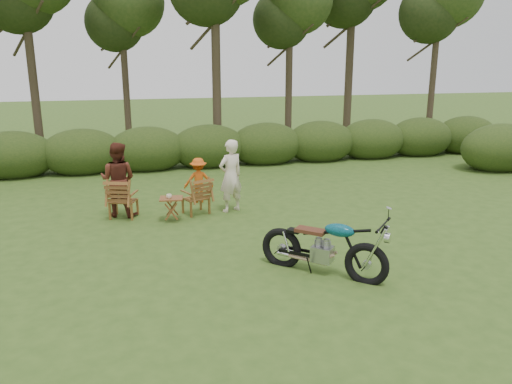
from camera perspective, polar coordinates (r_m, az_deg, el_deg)
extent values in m
plane|color=#304C19|center=(8.51, 5.29, -9.03)|extent=(80.00, 80.00, 0.00)
cylinder|color=#3D2D21|center=(18.58, -24.38, 14.07)|extent=(0.28, 0.28, 7.20)
cylinder|color=#3D2D21|center=(19.48, -14.77, 13.52)|extent=(0.24, 0.24, 6.30)
sphere|color=#263F17|center=(19.55, -15.17, 19.26)|extent=(2.52, 2.52, 2.52)
cylinder|color=#3D2D21|center=(17.59, -4.61, 16.06)|extent=(0.30, 0.30, 7.65)
cylinder|color=#3D2D21|center=(19.42, 3.80, 14.23)|extent=(0.26, 0.26, 6.48)
sphere|color=#263F17|center=(19.50, 3.91, 20.16)|extent=(2.59, 2.59, 2.59)
cylinder|color=#3D2D21|center=(21.58, 10.71, 15.98)|extent=(0.32, 0.32, 7.92)
cylinder|color=#3D2D21|center=(20.91, 19.72, 13.96)|extent=(0.24, 0.24, 6.84)
sphere|color=#263F17|center=(21.01, 20.25, 19.75)|extent=(2.74, 2.74, 2.74)
ellipsoid|color=#203513|center=(16.83, -26.04, 3.73)|extent=(2.52, 1.68, 1.51)
ellipsoid|color=#203513|center=(16.56, -19.23, 4.25)|extent=(2.52, 1.68, 1.51)
ellipsoid|color=#203513|center=(16.53, -12.30, 4.73)|extent=(2.52, 1.68, 1.51)
ellipsoid|color=#203513|center=(16.75, -5.43, 5.13)|extent=(2.52, 1.68, 1.51)
ellipsoid|color=#203513|center=(17.19, 1.17, 5.44)|extent=(2.52, 1.68, 1.51)
ellipsoid|color=#203513|center=(17.85, 7.38, 5.67)|extent=(2.52, 1.68, 1.51)
ellipsoid|color=#203513|center=(18.70, 13.08, 5.82)|extent=(2.52, 1.68, 1.51)
ellipsoid|color=#203513|center=(19.72, 18.25, 5.91)|extent=(2.52, 1.68, 1.51)
ellipsoid|color=#203513|center=(20.88, 22.87, 5.95)|extent=(2.52, 1.68, 1.51)
ellipsoid|color=#203513|center=(17.96, 26.15, 4.47)|extent=(2.70, 1.80, 1.62)
imported|color=#F2E9C7|center=(10.99, -9.92, -0.48)|extent=(0.13, 0.13, 0.09)
imported|color=beige|center=(11.75, -2.86, -2.18)|extent=(0.73, 0.61, 1.69)
imported|color=#532217|center=(11.82, -15.22, -2.60)|extent=(1.00, 0.91, 1.69)
imported|color=#D05313|center=(12.57, -6.51, -1.13)|extent=(0.74, 0.46, 1.12)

